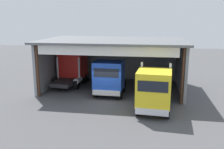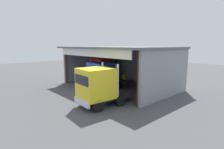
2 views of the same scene
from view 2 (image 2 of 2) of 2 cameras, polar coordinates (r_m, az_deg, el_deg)
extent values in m
plane|color=#4C4C4F|center=(19.30, -6.26, -5.75)|extent=(80.00, 80.00, 0.00)
cube|color=gray|center=(24.37, 9.20, 3.00)|extent=(12.87, 0.24, 4.69)
cube|color=gray|center=(26.34, -7.46, 3.53)|extent=(0.24, 8.06, 4.69)
cube|color=gray|center=(17.45, 17.37, 0.11)|extent=(0.24, 8.06, 4.69)
cube|color=slate|center=(20.97, 1.74, 8.77)|extent=(13.47, 8.79, 0.20)
cylinder|color=#4C2D1E|center=(24.14, -14.72, 2.75)|extent=(0.24, 0.24, 4.69)
cylinder|color=#4C2D1E|center=(14.43, 8.61, -1.46)|extent=(0.24, 0.24, 4.69)
cube|color=white|center=(18.46, -7.25, 7.20)|extent=(11.58, 0.12, 0.90)
cube|color=red|center=(25.41, -3.33, 2.59)|extent=(2.74, 2.33, 2.46)
cube|color=black|center=(25.99, -1.35, 3.72)|extent=(2.20, 0.22, 0.74)
cube|color=silver|center=(26.25, -1.28, -0.11)|extent=(2.46, 0.34, 0.44)
cube|color=#232326|center=(24.57, -7.02, -0.77)|extent=(2.19, 3.65, 0.36)
cylinder|color=silver|center=(25.76, -7.03, 2.14)|extent=(0.18, 0.18, 2.53)
cylinder|color=silver|center=(23.80, -4.15, 1.58)|extent=(0.18, 0.18, 2.53)
cylinder|color=silver|center=(23.73, -4.96, -0.81)|extent=(0.65, 1.24, 0.56)
cylinder|color=black|center=(26.80, -3.93, -0.25)|extent=(0.38, 1.05, 1.03)
cylinder|color=black|center=(24.96, -0.99, -0.96)|extent=(0.38, 1.05, 1.03)
cylinder|color=black|center=(25.58, -8.33, -0.80)|extent=(0.38, 1.05, 1.03)
cylinder|color=black|center=(23.65, -5.59, -1.60)|extent=(0.38, 1.05, 1.03)
cube|color=#1E47B7|center=(19.53, -3.76, 0.42)|extent=(2.56, 2.20, 2.41)
cube|color=black|center=(18.85, -6.42, 1.34)|extent=(2.13, 0.11, 0.72)
cube|color=silver|center=(19.15, -6.40, -3.79)|extent=(2.38, 0.22, 0.44)
cube|color=#232326|center=(20.81, 0.02, -2.56)|extent=(1.96, 3.13, 0.36)
cylinder|color=silver|center=(19.46, 1.11, -0.18)|extent=(0.18, 0.18, 2.52)
cylinder|color=silver|center=(21.18, -2.95, 0.60)|extent=(0.18, 0.18, 2.52)
cylinder|color=silver|center=(21.46, -2.55, -1.88)|extent=(0.59, 1.21, 0.56)
cylinder|color=black|center=(18.71, -2.73, -4.53)|extent=(0.33, 1.06, 1.05)
cylinder|color=black|center=(20.45, -6.53, -3.36)|extent=(0.33, 1.06, 1.05)
cylinder|color=black|center=(20.05, 2.08, -3.57)|extent=(0.33, 1.06, 1.05)
cylinder|color=black|center=(21.68, -1.88, -2.56)|extent=(0.33, 1.06, 1.05)
cube|color=yellow|center=(14.33, -5.29, -2.88)|extent=(2.55, 2.73, 2.47)
cube|color=black|center=(13.60, -9.95, -1.80)|extent=(2.02, 0.21, 0.74)
cube|color=silver|center=(14.04, -9.84, -8.91)|extent=(2.26, 0.32, 0.44)
cube|color=#232326|center=(15.65, 0.28, -6.71)|extent=(2.01, 3.34, 0.36)
cylinder|color=silver|center=(14.31, 1.88, -2.69)|extent=(0.18, 0.18, 3.06)
cylinder|color=silver|center=(15.97, -3.03, -1.41)|extent=(0.18, 0.18, 3.06)
cylinder|color=silver|center=(16.27, -2.89, -5.65)|extent=(0.65, 1.24, 0.56)
cylinder|color=black|center=(13.63, -4.64, -10.03)|extent=(0.37, 1.04, 1.02)
cylinder|color=black|center=(15.32, -8.95, -7.89)|extent=(0.37, 1.04, 1.02)
cylinder|color=black|center=(14.94, 2.77, -8.24)|extent=(0.37, 1.04, 1.02)
cylinder|color=black|center=(16.49, -1.96, -6.51)|extent=(0.37, 1.04, 1.02)
cylinder|color=gold|center=(24.79, 4.01, -1.19)|extent=(0.58, 0.58, 0.92)
cube|color=red|center=(22.27, 12.66, -2.53)|extent=(0.90, 0.60, 1.00)
camera|label=1|loc=(14.66, -81.56, 8.46)|focal=39.84mm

